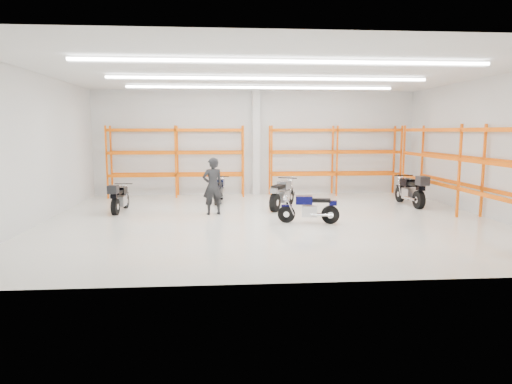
{
  "coord_description": "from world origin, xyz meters",
  "views": [
    {
      "loc": [
        -1.53,
        -14.0,
        2.78
      ],
      "look_at": [
        -0.41,
        0.5,
        0.82
      ],
      "focal_mm": 32.0,
      "sensor_mm": 36.0,
      "label": 1
    }
  ],
  "objects": [
    {
      "name": "motorcycle_back_c",
      "position": [
        0.62,
        2.04,
        0.5
      ],
      "size": [
        1.16,
        2.01,
        1.08
      ],
      "color": "black",
      "rests_on": "ground"
    },
    {
      "name": "motorcycle_back_a",
      "position": [
        -5.02,
        1.72,
        0.49
      ],
      "size": [
        0.63,
        1.98,
        1.02
      ],
      "color": "black",
      "rests_on": "ground"
    },
    {
      "name": "pallet_racking_side",
      "position": [
        6.48,
        0.0,
        1.81
      ],
      "size": [
        0.87,
        9.07,
        3.0
      ],
      "color": "#FF5400",
      "rests_on": "ground"
    },
    {
      "name": "motorcycle_back_b",
      "position": [
        -1.62,
        3.58,
        0.46
      ],
      "size": [
        0.67,
        2.01,
        0.99
      ],
      "color": "black",
      "rests_on": "ground"
    },
    {
      "name": "motorcycle_back_d",
      "position": [
        5.5,
        2.22,
        0.57
      ],
      "size": [
        0.74,
        2.32,
        1.19
      ],
      "color": "black",
      "rests_on": "ground"
    },
    {
      "name": "room_shell",
      "position": [
        0.0,
        0.03,
        3.28
      ],
      "size": [
        14.02,
        12.02,
        4.51
      ],
      "color": "silver",
      "rests_on": "ground"
    },
    {
      "name": "structural_column",
      "position": [
        0.0,
        5.82,
        2.25
      ],
      "size": [
        0.32,
        0.32,
        4.5
      ],
      "primitive_type": "cube",
      "color": "white",
      "rests_on": "ground"
    },
    {
      "name": "ground",
      "position": [
        0.0,
        0.0,
        0.0
      ],
      "size": [
        14.0,
        14.0,
        0.0
      ],
      "primitive_type": "plane",
      "color": "silver",
      "rests_on": "ground"
    },
    {
      "name": "pallet_racking_back_right",
      "position": [
        3.4,
        5.48,
        1.79
      ],
      "size": [
        5.67,
        0.87,
        3.0
      ],
      "color": "#FF5400",
      "rests_on": "ground"
    },
    {
      "name": "motorcycle_main",
      "position": [
        1.18,
        -0.6,
        0.43
      ],
      "size": [
        1.85,
        0.69,
        0.91
      ],
      "color": "black",
      "rests_on": "ground"
    },
    {
      "name": "standing_man",
      "position": [
        -1.81,
        1.1,
        0.95
      ],
      "size": [
        0.79,
        0.63,
        1.91
      ],
      "primitive_type": "imported",
      "rotation": [
        0.0,
        0.0,
        3.41
      ],
      "color": "black",
      "rests_on": "ground"
    },
    {
      "name": "pallet_racking_back_left",
      "position": [
        -3.4,
        5.48,
        1.79
      ],
      "size": [
        5.67,
        0.87,
        3.0
      ],
      "color": "#FF5400",
      "rests_on": "ground"
    }
  ]
}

